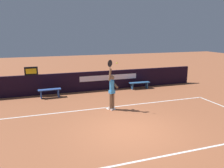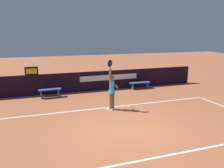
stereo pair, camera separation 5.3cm
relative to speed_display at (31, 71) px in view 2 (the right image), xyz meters
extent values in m
plane|color=#9F5837|center=(3.56, -6.52, -1.51)|extent=(60.00, 60.00, 0.00)
cube|color=white|center=(3.56, -3.65, -1.51)|extent=(11.69, 0.09, 0.00)
cube|color=white|center=(3.56, -8.66, -1.51)|extent=(11.69, 0.09, 0.00)
cube|color=white|center=(3.56, -3.80, -1.51)|extent=(0.09, 0.30, 0.00)
cube|color=black|center=(3.56, 0.00, -0.88)|extent=(15.14, 0.18, 1.27)
cube|color=silver|center=(4.86, -0.09, -0.69)|extent=(3.97, 0.01, 0.35)
cube|color=black|center=(0.00, 0.00, 0.00)|extent=(0.77, 0.18, 0.49)
cube|color=yellow|center=(0.00, -0.09, 0.00)|extent=(0.60, 0.01, 0.30)
cylinder|color=brown|center=(3.81, -3.98, -1.08)|extent=(0.13, 0.13, 0.88)
cylinder|color=brown|center=(3.67, -4.03, -1.08)|extent=(0.13, 0.13, 0.88)
cube|color=white|center=(3.82, -4.00, -1.48)|extent=(0.18, 0.26, 0.07)
cube|color=white|center=(3.68, -4.05, -1.48)|extent=(0.18, 0.26, 0.07)
cylinder|color=#368ACF|center=(3.74, -4.01, -0.33)|extent=(0.23, 0.23, 0.62)
cube|color=#368ACF|center=(3.74, -4.01, -0.60)|extent=(0.32, 0.29, 0.16)
sphere|color=brown|center=(3.74, -4.01, 0.12)|extent=(0.23, 0.23, 0.23)
cylinder|color=brown|center=(3.63, -4.05, 0.27)|extent=(0.21, 0.16, 0.59)
cylinder|color=brown|center=(3.87, -4.02, -0.22)|extent=(0.27, 0.51, 0.35)
ellipsoid|color=black|center=(3.63, -4.05, 0.81)|extent=(0.32, 0.14, 0.38)
cylinder|color=black|center=(3.63, -4.05, 0.62)|extent=(0.03, 0.03, 0.18)
sphere|color=#D0DF2F|center=(3.89, -4.30, 0.86)|extent=(0.07, 0.07, 0.07)
cube|color=#2C4C95|center=(0.95, -0.83, -1.03)|extent=(1.32, 0.42, 0.05)
cube|color=#2C4C95|center=(0.45, -0.85, -1.27)|extent=(0.07, 0.32, 0.49)
cube|color=#2C4C95|center=(1.44, -0.80, -1.27)|extent=(0.07, 0.32, 0.49)
cube|color=#2B598C|center=(6.90, -0.57, -1.09)|extent=(1.44, 0.42, 0.05)
cube|color=#2B598C|center=(6.36, -0.55, -1.30)|extent=(0.07, 0.32, 0.43)
cube|color=#2B598C|center=(7.44, -0.59, -1.30)|extent=(0.07, 0.32, 0.43)
camera|label=1|loc=(0.29, -14.14, 2.25)|focal=36.15mm
camera|label=2|loc=(0.34, -14.16, 2.25)|focal=36.15mm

